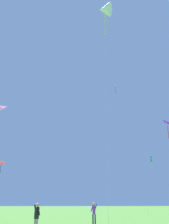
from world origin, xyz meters
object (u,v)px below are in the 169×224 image
(kite_purple_streamer, at_px, (169,127))
(kite_teal_box, at_px, (151,160))
(kite_yellow_diamond, at_px, (117,94))
(person_near_tree, at_px, (94,212))
(kite_white_distant, at_px, (105,10))
(kite_red_high, at_px, (0,165))
(person_with_spool, at_px, (37,215))

(kite_purple_streamer, height_order, kite_teal_box, kite_purple_streamer)
(kite_yellow_diamond, height_order, kite_teal_box, kite_yellow_diamond)
(kite_teal_box, bearing_deg, person_near_tree, -123.15)
(kite_purple_streamer, distance_m, kite_yellow_diamond, 18.40)
(kite_yellow_diamond, distance_m, kite_white_distant, 22.87)
(kite_red_high, bearing_deg, kite_yellow_diamond, 11.52)
(kite_white_distant, relative_size, kite_red_high, 3.20)
(kite_red_high, bearing_deg, person_near_tree, -54.16)
(kite_white_distant, bearing_deg, kite_purple_streamer, 38.16)
(kite_yellow_diamond, bearing_deg, kite_purple_streamer, -71.62)
(kite_purple_streamer, bearing_deg, kite_red_high, 163.00)
(person_near_tree, bearing_deg, kite_red_high, 125.84)
(person_near_tree, bearing_deg, person_with_spool, -131.33)
(person_with_spool, bearing_deg, kite_purple_streamer, 40.74)
(kite_white_distant, distance_m, kite_red_high, 29.83)
(kite_purple_streamer, bearing_deg, kite_teal_box, 80.55)
(kite_purple_streamer, relative_size, kite_red_high, 1.65)
(kite_red_high, relative_size, person_near_tree, 4.80)
(kite_purple_streamer, distance_m, person_with_spool, 26.08)
(kite_yellow_diamond, distance_m, kite_teal_box, 16.27)
(kite_yellow_diamond, height_order, person_near_tree, kite_yellow_diamond)
(person_with_spool, bearing_deg, person_near_tree, 48.67)
(person_near_tree, xyz_separation_m, person_with_spool, (-4.19, -4.77, -0.04))
(kite_white_distant, bearing_deg, person_with_spool, -135.14)
(kite_purple_streamer, distance_m, kite_teal_box, 14.06)
(person_near_tree, relative_size, person_with_spool, 1.04)
(kite_teal_box, xyz_separation_m, person_with_spool, (-19.94, -28.87, -9.24))
(kite_yellow_diamond, relative_size, kite_teal_box, 2.58)
(kite_yellow_diamond, height_order, person_with_spool, kite_yellow_diamond)
(kite_yellow_diamond, distance_m, kite_red_high, 28.96)
(kite_yellow_diamond, xyz_separation_m, person_near_tree, (-9.19, -23.32, -24.07))
(person_near_tree, bearing_deg, kite_teal_box, 56.85)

